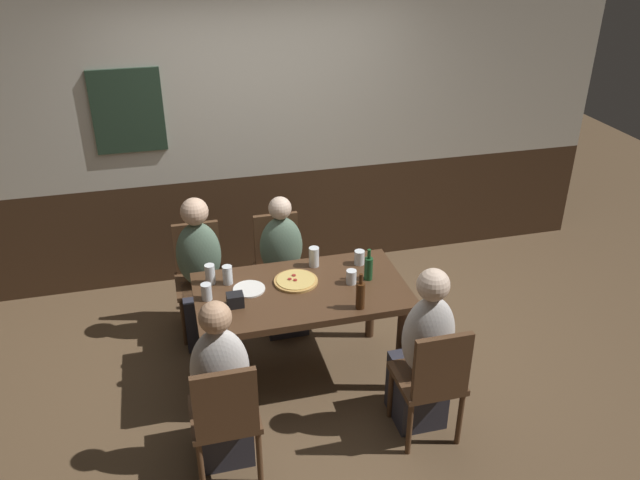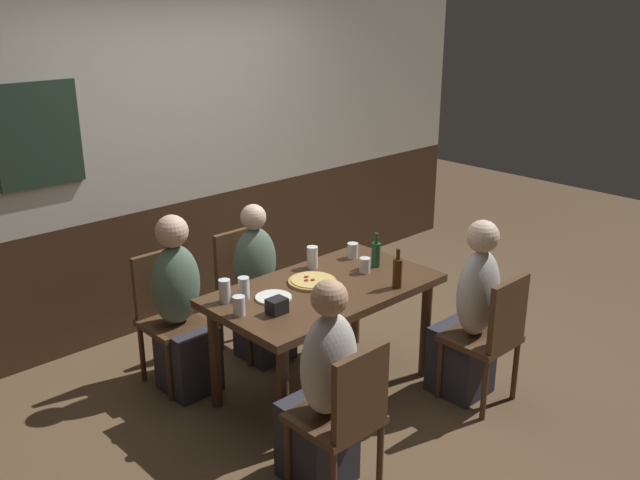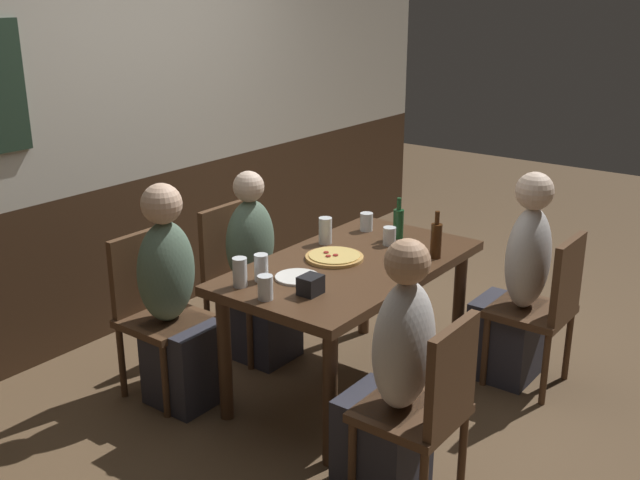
% 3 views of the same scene
% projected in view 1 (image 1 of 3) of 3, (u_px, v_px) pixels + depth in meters
% --- Properties ---
extents(ground_plane, '(12.00, 12.00, 0.00)m').
position_uv_depth(ground_plane, '(303.00, 373.00, 4.74)').
color(ground_plane, brown).
extents(wall_back, '(6.40, 0.13, 2.60)m').
position_uv_depth(wall_back, '(257.00, 136.00, 5.54)').
color(wall_back, '#3D2819').
rests_on(wall_back, ground_plane).
extents(dining_table, '(1.46, 0.82, 0.74)m').
position_uv_depth(dining_table, '(301.00, 300.00, 4.44)').
color(dining_table, '#472D1C').
rests_on(dining_table, ground_plane).
extents(chair_mid_far, '(0.40, 0.40, 0.88)m').
position_uv_depth(chair_mid_far, '(279.00, 262.00, 5.21)').
color(chair_mid_far, '#513521').
rests_on(chair_mid_far, ground_plane).
extents(chair_right_near, '(0.40, 0.40, 0.88)m').
position_uv_depth(chair_right_near, '(433.00, 378.00, 3.95)').
color(chair_right_near, '#513521').
rests_on(chair_right_near, ground_plane).
extents(chair_left_near, '(0.40, 0.40, 0.88)m').
position_uv_depth(chair_left_near, '(225.00, 414.00, 3.66)').
color(chair_left_near, '#513521').
rests_on(chair_left_near, ground_plane).
extents(chair_left_far, '(0.40, 0.40, 0.88)m').
position_uv_depth(chair_left_far, '(200.00, 272.00, 5.07)').
color(chair_left_far, '#513521').
rests_on(chair_left_far, ground_plane).
extents(person_mid_far, '(0.34, 0.37, 1.12)m').
position_uv_depth(person_mid_far, '(283.00, 275.00, 5.09)').
color(person_mid_far, '#2D2D38').
rests_on(person_mid_far, ground_plane).
extents(person_right_near, '(0.34, 0.37, 1.20)m').
position_uv_depth(person_right_near, '(423.00, 360.00, 4.08)').
color(person_right_near, '#2D2D38').
rests_on(person_right_near, ground_plane).
extents(person_left_near, '(0.34, 0.37, 1.18)m').
position_uv_depth(person_left_near, '(222.00, 395.00, 3.80)').
color(person_left_near, '#2D2D38').
rests_on(person_left_near, ground_plane).
extents(person_left_far, '(0.34, 0.37, 1.18)m').
position_uv_depth(person_left_far, '(202.00, 281.00, 4.93)').
color(person_left_far, '#2D2D38').
rests_on(person_left_far, ground_plane).
extents(pizza, '(0.31, 0.31, 0.03)m').
position_uv_depth(pizza, '(296.00, 281.00, 4.47)').
color(pizza, tan).
rests_on(pizza, dining_table).
extents(pint_glass_stout, '(0.07, 0.07, 0.14)m').
position_uv_depth(pint_glass_stout, '(210.00, 275.00, 4.44)').
color(pint_glass_stout, silver).
rests_on(pint_glass_stout, dining_table).
extents(pint_glass_amber, '(0.07, 0.07, 0.14)m').
position_uv_depth(pint_glass_amber, '(228.00, 276.00, 4.44)').
color(pint_glass_amber, silver).
rests_on(pint_glass_amber, dining_table).
extents(highball_clear, '(0.07, 0.07, 0.10)m').
position_uv_depth(highball_clear, '(351.00, 278.00, 4.44)').
color(highball_clear, silver).
rests_on(highball_clear, dining_table).
extents(beer_glass_tall, '(0.07, 0.07, 0.12)m').
position_uv_depth(beer_glass_tall, '(207.00, 293.00, 4.26)').
color(beer_glass_tall, silver).
rests_on(beer_glass_tall, dining_table).
extents(beer_glass_half, '(0.07, 0.07, 0.15)m').
position_uv_depth(beer_glass_half, '(314.00, 258.00, 4.65)').
color(beer_glass_half, silver).
rests_on(beer_glass_half, dining_table).
extents(tumbler_short, '(0.08, 0.08, 0.11)m').
position_uv_depth(tumbler_short, '(359.00, 258.00, 4.68)').
color(tumbler_short, silver).
rests_on(tumbler_short, dining_table).
extents(beer_bottle_green, '(0.06, 0.06, 0.24)m').
position_uv_depth(beer_bottle_green, '(369.00, 268.00, 4.47)').
color(beer_bottle_green, '#194723').
rests_on(beer_bottle_green, dining_table).
extents(beer_bottle_brown, '(0.06, 0.06, 0.26)m').
position_uv_depth(beer_bottle_brown, '(360.00, 295.00, 4.14)').
color(beer_bottle_brown, '#42230F').
rests_on(beer_bottle_brown, dining_table).
extents(plate_white_large, '(0.22, 0.22, 0.01)m').
position_uv_depth(plate_white_large, '(249.00, 289.00, 4.38)').
color(plate_white_large, white).
rests_on(plate_white_large, dining_table).
extents(condiment_caddy, '(0.11, 0.09, 0.09)m').
position_uv_depth(condiment_caddy, '(235.00, 300.00, 4.19)').
color(condiment_caddy, black).
rests_on(condiment_caddy, dining_table).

